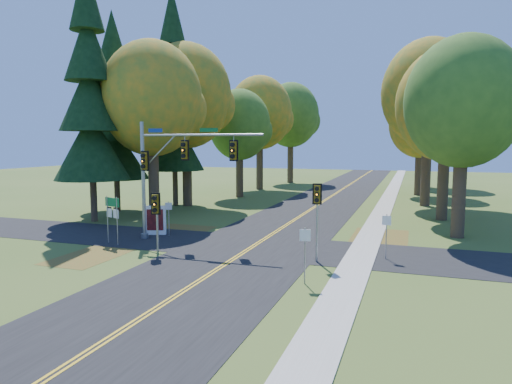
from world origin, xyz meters
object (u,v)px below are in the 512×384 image
(east_signal_pole, at_px, (317,203))
(route_sign_cluster, at_px, (112,211))
(info_kiosk, at_px, (155,220))
(traffic_mast, at_px, (171,165))

(east_signal_pole, distance_m, route_sign_cluster, 12.42)
(east_signal_pole, xyz_separation_m, route_sign_cluster, (-12.37, 0.19, -1.04))
(route_sign_cluster, relative_size, info_kiosk, 1.49)
(traffic_mast, xyz_separation_m, east_signal_pole, (9.50, -2.20, -1.66))
(traffic_mast, relative_size, route_sign_cluster, 2.82)
(traffic_mast, relative_size, info_kiosk, 4.20)
(info_kiosk, bearing_deg, east_signal_pole, -36.88)
(traffic_mast, bearing_deg, info_kiosk, 146.98)
(east_signal_pole, height_order, route_sign_cluster, east_signal_pole)
(traffic_mast, distance_m, route_sign_cluster, 4.42)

